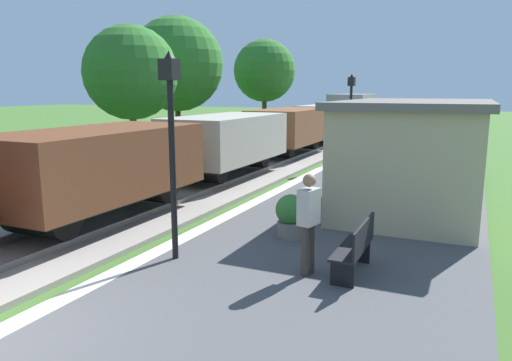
{
  "coord_description": "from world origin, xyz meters",
  "views": [
    {
      "loc": [
        5.73,
        -3.2,
        3.29
      ],
      "look_at": [
        0.91,
        7.44,
        1.08
      ],
      "focal_mm": 33.64,
      "sensor_mm": 36.0,
      "label": 1
    }
  ],
  "objects_px": {
    "station_hut": "(414,155)",
    "lamp_post_far": "(351,102)",
    "freight_train": "(270,132)",
    "tree_field_left": "(176,64)",
    "lamp_post_near": "(171,118)",
    "tree_field_distant": "(264,71)",
    "potted_planter": "(291,215)",
    "bench_near_hut": "(356,247)",
    "tree_trackside_far": "(131,73)",
    "person_waiting": "(309,220)"
  },
  "relations": [
    {
      "from": "bench_near_hut",
      "to": "potted_planter",
      "type": "xyz_separation_m",
      "value": [
        -1.7,
        1.46,
        0.0
      ]
    },
    {
      "from": "station_hut",
      "to": "lamp_post_far",
      "type": "bearing_deg",
      "value": 114.59
    },
    {
      "from": "person_waiting",
      "to": "tree_field_left",
      "type": "bearing_deg",
      "value": -37.34
    },
    {
      "from": "lamp_post_far",
      "to": "tree_trackside_far",
      "type": "distance_m",
      "value": 9.15
    },
    {
      "from": "lamp_post_near",
      "to": "person_waiting",
      "type": "bearing_deg",
      "value": 6.24
    },
    {
      "from": "tree_field_distant",
      "to": "potted_planter",
      "type": "bearing_deg",
      "value": -65.01
    },
    {
      "from": "person_waiting",
      "to": "tree_field_distant",
      "type": "xyz_separation_m",
      "value": [
        -9.4,
        19.88,
        3.22
      ]
    },
    {
      "from": "person_waiting",
      "to": "potted_planter",
      "type": "xyz_separation_m",
      "value": [
        -0.97,
        1.79,
        -0.46
      ]
    },
    {
      "from": "freight_train",
      "to": "bench_near_hut",
      "type": "xyz_separation_m",
      "value": [
        6.51,
        -11.79,
        -0.73
      ]
    },
    {
      "from": "station_hut",
      "to": "lamp_post_near",
      "type": "xyz_separation_m",
      "value": [
        -3.48,
        -5.71,
        1.15
      ]
    },
    {
      "from": "lamp_post_far",
      "to": "tree_field_left",
      "type": "height_order",
      "value": "tree_field_left"
    },
    {
      "from": "station_hut",
      "to": "potted_planter",
      "type": "relative_size",
      "value": 6.33
    },
    {
      "from": "lamp_post_near",
      "to": "bench_near_hut",
      "type": "bearing_deg",
      "value": 10.65
    },
    {
      "from": "tree_field_left",
      "to": "freight_train",
      "type": "bearing_deg",
      "value": -15.36
    },
    {
      "from": "freight_train",
      "to": "potted_planter",
      "type": "relative_size",
      "value": 42.79
    },
    {
      "from": "station_hut",
      "to": "tree_field_left",
      "type": "distance_m",
      "value": 15.36
    },
    {
      "from": "potted_planter",
      "to": "lamp_post_far",
      "type": "bearing_deg",
      "value": 97.52
    },
    {
      "from": "freight_train",
      "to": "tree_field_distant",
      "type": "relative_size",
      "value": 6.24
    },
    {
      "from": "lamp_post_near",
      "to": "tree_field_distant",
      "type": "distance_m",
      "value": 21.37
    },
    {
      "from": "bench_near_hut",
      "to": "person_waiting",
      "type": "bearing_deg",
      "value": -155.69
    },
    {
      "from": "freight_train",
      "to": "tree_field_left",
      "type": "relative_size",
      "value": 5.65
    },
    {
      "from": "lamp_post_near",
      "to": "tree_field_distant",
      "type": "height_order",
      "value": "tree_field_distant"
    },
    {
      "from": "freight_train",
      "to": "tree_field_distant",
      "type": "bearing_deg",
      "value": 115.03
    },
    {
      "from": "bench_near_hut",
      "to": "tree_field_left",
      "type": "bearing_deg",
      "value": 132.62
    },
    {
      "from": "bench_near_hut",
      "to": "lamp_post_near",
      "type": "relative_size",
      "value": 0.41
    },
    {
      "from": "freight_train",
      "to": "person_waiting",
      "type": "height_order",
      "value": "freight_train"
    },
    {
      "from": "potted_planter",
      "to": "tree_field_left",
      "type": "height_order",
      "value": "tree_field_left"
    },
    {
      "from": "freight_train",
      "to": "potted_planter",
      "type": "xyz_separation_m",
      "value": [
        4.81,
        -10.33,
        -0.73
      ]
    },
    {
      "from": "tree_field_distant",
      "to": "bench_near_hut",
      "type": "bearing_deg",
      "value": -62.61
    },
    {
      "from": "lamp_post_far",
      "to": "tree_field_left",
      "type": "relative_size",
      "value": 0.53
    },
    {
      "from": "potted_planter",
      "to": "tree_field_distant",
      "type": "relative_size",
      "value": 0.15
    },
    {
      "from": "freight_train",
      "to": "tree_field_left",
      "type": "bearing_deg",
      "value": 164.64
    },
    {
      "from": "lamp_post_near",
      "to": "tree_trackside_far",
      "type": "height_order",
      "value": "tree_trackside_far"
    },
    {
      "from": "tree_trackside_far",
      "to": "tree_field_distant",
      "type": "bearing_deg",
      "value": 85.38
    },
    {
      "from": "station_hut",
      "to": "lamp_post_far",
      "type": "relative_size",
      "value": 1.57
    },
    {
      "from": "tree_trackside_far",
      "to": "bench_near_hut",
      "type": "bearing_deg",
      "value": -36.53
    },
    {
      "from": "station_hut",
      "to": "potted_planter",
      "type": "distance_m",
      "value": 4.26
    },
    {
      "from": "freight_train",
      "to": "tree_field_left",
      "type": "height_order",
      "value": "tree_field_left"
    },
    {
      "from": "tree_trackside_far",
      "to": "person_waiting",
      "type": "bearing_deg",
      "value": -39.54
    },
    {
      "from": "potted_planter",
      "to": "tree_field_left",
      "type": "relative_size",
      "value": 0.13
    },
    {
      "from": "freight_train",
      "to": "lamp_post_near",
      "type": "distance_m",
      "value": 12.9
    },
    {
      "from": "tree_field_left",
      "to": "tree_field_distant",
      "type": "distance_m",
      "value": 6.54
    },
    {
      "from": "tree_trackside_far",
      "to": "tree_field_left",
      "type": "xyz_separation_m",
      "value": [
        -1.28,
        5.21,
        0.6
      ]
    },
    {
      "from": "potted_planter",
      "to": "bench_near_hut",
      "type": "bearing_deg",
      "value": -40.69
    },
    {
      "from": "lamp_post_far",
      "to": "tree_trackside_far",
      "type": "bearing_deg",
      "value": -150.06
    },
    {
      "from": "freight_train",
      "to": "tree_trackside_far",
      "type": "xyz_separation_m",
      "value": [
        -4.54,
        -3.61,
        2.5
      ]
    },
    {
      "from": "freight_train",
      "to": "station_hut",
      "type": "distance_m",
      "value": 9.53
    },
    {
      "from": "tree_trackside_far",
      "to": "station_hut",
      "type": "bearing_deg",
      "value": -15.14
    },
    {
      "from": "station_hut",
      "to": "potted_planter",
      "type": "xyz_separation_m",
      "value": [
        -1.99,
        -3.65,
        -0.93
      ]
    },
    {
      "from": "station_hut",
      "to": "tree_field_left",
      "type": "height_order",
      "value": "tree_field_left"
    }
  ]
}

